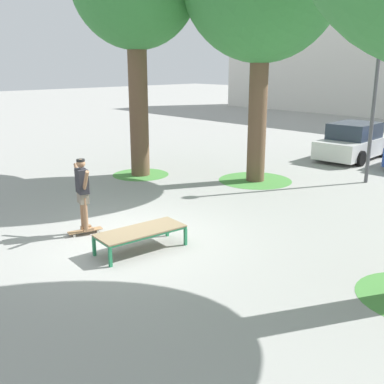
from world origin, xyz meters
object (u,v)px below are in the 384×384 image
object	(u,v)px
skateboard	(85,231)
car_white	(355,142)
skater	(83,190)
light_post	(378,64)
skate_box	(141,232)

from	to	relation	value
skateboard	car_white	distance (m)	12.90
skateboard	skater	world-z (taller)	skater
skateboard	skater	distance (m)	0.99
car_white	light_post	bearing A→B (deg)	-56.83
skate_box	skateboard	world-z (taller)	skate_box
skate_box	light_post	size ratio (longest dim) A/B	0.34
skater	car_white	size ratio (longest dim) A/B	0.40
skateboard	light_post	bearing A→B (deg)	76.56
skate_box	skater	world-z (taller)	skater
skateboard	car_white	world-z (taller)	car_white
car_white	light_post	size ratio (longest dim) A/B	0.73
light_post	car_white	bearing A→B (deg)	123.17
skate_box	skateboard	size ratio (longest dim) A/B	2.39
skateboard	light_post	xyz separation A→B (m)	(2.24, 9.38, 3.75)
skate_box	skater	distance (m)	1.84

